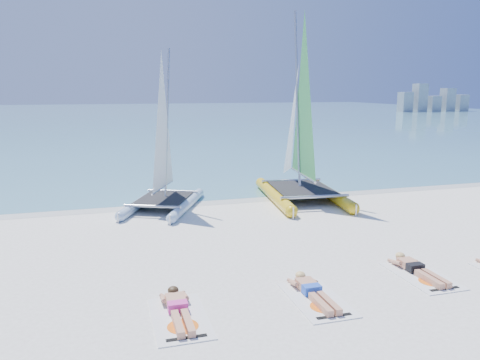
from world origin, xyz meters
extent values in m
plane|color=white|center=(0.00, 0.00, 0.00)|extent=(140.00, 140.00, 0.00)
cube|color=#69A1AF|center=(0.00, 63.00, 0.01)|extent=(140.00, 115.00, 0.01)
cube|color=silver|center=(0.00, 5.50, 0.00)|extent=(140.00, 1.40, 0.01)
cube|color=#A0A6B0|center=(48.00, 62.00, 1.75)|extent=(2.00, 2.00, 3.50)
cube|color=#A0A6B0|center=(51.00, 62.00, 2.50)|extent=(2.00, 2.00, 5.00)
cube|color=#A0A6B0|center=(54.00, 62.00, 1.40)|extent=(2.00, 2.00, 2.80)
cube|color=#A0A6B0|center=(57.00, 62.00, 2.10)|extent=(2.00, 2.00, 4.20)
cube|color=#A0A6B0|center=(60.00, 62.00, 1.50)|extent=(2.00, 2.00, 3.00)
cylinder|color=#BBD8F5|center=(-2.89, 5.26, 0.17)|extent=(1.87, 3.57, 0.33)
cone|color=#BBD8F5|center=(-2.02, 7.15, 0.17)|extent=(0.49, 0.57, 0.32)
cylinder|color=#BBD8F5|center=(-1.36, 4.56, 0.17)|extent=(1.87, 3.57, 0.33)
cone|color=#BBD8F5|center=(-0.49, 6.45, 0.17)|extent=(0.49, 0.57, 0.32)
cube|color=black|center=(-2.12, 4.91, 0.36)|extent=(2.34, 2.56, 0.03)
cylinder|color=#B5B8BD|center=(-1.84, 5.53, 2.95)|extent=(0.49, 0.93, 5.20)
cylinder|color=gold|center=(2.00, 4.86, 0.21)|extent=(0.96, 4.81, 0.42)
cone|color=gold|center=(2.30, 7.49, 0.21)|extent=(0.47, 0.65, 0.40)
cylinder|color=gold|center=(4.13, 4.62, 0.21)|extent=(0.96, 4.81, 0.42)
cone|color=gold|center=(4.42, 7.25, 0.21)|extent=(0.47, 0.65, 0.40)
cube|color=black|center=(3.06, 4.74, 0.46)|extent=(2.35, 2.85, 0.03)
cylinder|color=#B5B8BD|center=(3.16, 5.59, 3.75)|extent=(0.24, 1.26, 6.61)
cube|color=white|center=(-2.85, -3.29, 0.01)|extent=(1.00, 1.85, 0.02)
cube|color=tan|center=(-2.85, -2.86, 0.12)|extent=(0.36, 0.55, 0.17)
cube|color=#E5359E|center=(-2.85, -3.06, 0.12)|extent=(0.37, 0.22, 0.17)
cube|color=tan|center=(-2.85, -3.66, 0.09)|extent=(0.31, 0.85, 0.13)
sphere|color=tan|center=(-2.85, -2.49, 0.16)|extent=(0.21, 0.21, 0.21)
ellipsoid|color=#352513|center=(-2.85, -2.48, 0.20)|extent=(0.22, 0.24, 0.15)
cube|color=white|center=(-0.10, -3.28, 0.01)|extent=(1.00, 1.85, 0.02)
cube|color=tan|center=(-0.10, -2.85, 0.12)|extent=(0.36, 0.55, 0.17)
cube|color=blue|center=(-0.10, -3.05, 0.12)|extent=(0.37, 0.22, 0.17)
cube|color=tan|center=(-0.10, -3.65, 0.09)|extent=(0.31, 0.85, 0.13)
sphere|color=tan|center=(-0.10, -2.48, 0.16)|extent=(0.21, 0.21, 0.21)
ellipsoid|color=#E6BD6C|center=(-0.10, -2.47, 0.20)|extent=(0.22, 0.24, 0.15)
cube|color=white|center=(2.68, -2.84, 0.01)|extent=(1.00, 1.85, 0.02)
cube|color=tan|center=(2.68, -2.41, 0.12)|extent=(0.36, 0.55, 0.17)
cube|color=black|center=(2.68, -2.61, 0.12)|extent=(0.37, 0.22, 0.17)
cube|color=tan|center=(2.68, -3.21, 0.09)|extent=(0.31, 0.85, 0.13)
sphere|color=tan|center=(2.68, -2.04, 0.16)|extent=(0.21, 0.21, 0.21)
ellipsoid|color=#E6BD6C|center=(2.68, -2.03, 0.20)|extent=(0.22, 0.24, 0.15)
camera|label=1|loc=(-3.98, -11.21, 4.15)|focal=35.00mm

